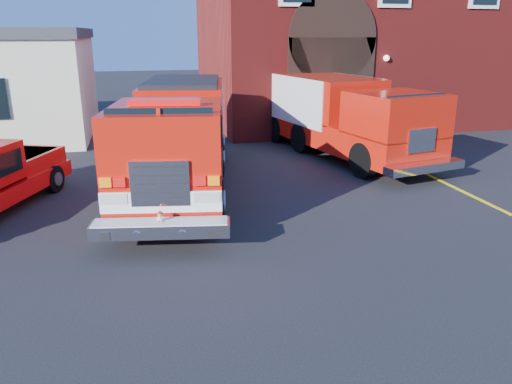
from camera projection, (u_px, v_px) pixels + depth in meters
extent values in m
plane|color=black|center=(243.00, 232.00, 10.95)|extent=(100.00, 100.00, 0.00)
cube|color=yellow|center=(473.00, 196.00, 13.32)|extent=(0.12, 3.00, 0.01)
cube|color=yellow|center=(414.00, 168.00, 16.10)|extent=(0.12, 3.00, 0.01)
cube|color=yellow|center=(372.00, 148.00, 18.88)|extent=(0.12, 3.00, 0.01)
cube|color=maroon|center=(361.00, 36.00, 24.69)|extent=(15.00, 10.00, 8.00)
cube|color=black|center=(330.00, 90.00, 19.88)|extent=(3.60, 0.12, 4.00)
cylinder|color=black|center=(333.00, 37.00, 19.27)|extent=(3.60, 0.12, 3.60)
cylinder|color=black|center=(121.00, 205.00, 11.07)|extent=(0.51, 1.09, 1.05)
cylinder|color=black|center=(216.00, 203.00, 11.20)|extent=(0.51, 1.09, 1.05)
cube|color=red|center=(180.00, 159.00, 13.95)|extent=(3.84, 8.88, 0.86)
cube|color=red|center=(184.00, 108.00, 15.70)|extent=(3.08, 4.55, 1.53)
cube|color=red|center=(167.00, 138.00, 10.97)|extent=(2.88, 3.42, 1.43)
cube|color=black|center=(159.00, 132.00, 9.72)|extent=(2.08, 0.44, 0.90)
cube|color=red|center=(165.00, 102.00, 10.73)|extent=(1.56, 0.58, 0.13)
cube|color=white|center=(161.00, 202.00, 9.79)|extent=(2.36, 0.47, 0.42)
cube|color=silver|center=(160.00, 184.00, 9.66)|extent=(1.14, 0.25, 0.90)
cube|color=silver|center=(161.00, 229.00, 9.67)|extent=(2.73, 0.98, 0.27)
cube|color=#B7B7BF|center=(145.00, 108.00, 15.63)|extent=(0.63, 3.39, 1.24)
cube|color=#B7B7BF|center=(222.00, 108.00, 15.77)|extent=(0.63, 3.39, 1.24)
sphere|color=tan|center=(160.00, 219.00, 9.61)|extent=(0.14, 0.14, 0.12)
sphere|color=tan|center=(160.00, 214.00, 9.58)|extent=(0.11, 0.11, 0.10)
sphere|color=tan|center=(158.00, 213.00, 9.58)|extent=(0.04, 0.04, 0.04)
sphere|color=tan|center=(162.00, 212.00, 9.58)|extent=(0.04, 0.04, 0.04)
ellipsoid|color=red|center=(160.00, 213.00, 9.57)|extent=(0.12, 0.12, 0.06)
cylinder|color=red|center=(160.00, 214.00, 9.57)|extent=(0.14, 0.14, 0.01)
cube|color=red|center=(18.00, 162.00, 13.36)|extent=(2.29, 2.42, 0.51)
cylinder|color=black|center=(364.00, 160.00, 14.92)|extent=(0.55, 1.11, 1.07)
cylinder|color=black|center=(419.00, 153.00, 15.79)|extent=(0.55, 1.11, 1.07)
cube|color=red|center=(342.00, 132.00, 17.61)|extent=(3.95, 8.10, 0.87)
cube|color=red|center=(321.00, 96.00, 18.52)|extent=(3.36, 5.25, 1.46)
cube|color=red|center=(396.00, 114.00, 14.95)|extent=(2.85, 2.77, 1.26)
cube|color=#B7B7BF|center=(292.00, 100.00, 18.05)|extent=(0.87, 4.00, 1.65)
cube|color=#B7B7BF|center=(348.00, 96.00, 19.05)|extent=(0.87, 4.00, 1.65)
cube|color=silver|center=(425.00, 167.00, 14.14)|extent=(2.66, 0.96, 0.24)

